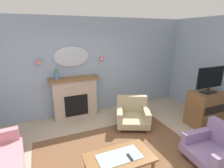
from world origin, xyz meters
The scene contains 14 objects.
floor centered at (0.00, 0.00, -0.05)m, with size 7.22×6.02×0.10m, color tan.
wall_back centered at (0.00, 2.56, 1.38)m, with size 7.22×0.10×2.76m, color #8C9EB2.
patterned_rug centered at (0.00, 0.20, 0.01)m, with size 3.20×2.40×0.01m, color brown.
fireplace centered at (-0.43, 2.34, 0.57)m, with size 1.36×0.36×1.16m.
mantel_vase_left centered at (-0.88, 2.31, 1.33)m, with size 0.11×0.11×0.35m.
wall_mirror centered at (-0.43, 2.48, 1.71)m, with size 0.96×0.06×0.56m, color #B2BCC6.
wall_sconce_left centered at (-1.28, 2.43, 1.66)m, with size 0.14×0.14×0.14m, color #D17066.
wall_sconce_right centered at (0.42, 2.43, 1.66)m, with size 0.14×0.14×0.14m, color #D17066.
coffee_table centered at (-0.25, -0.21, 0.38)m, with size 1.10×0.60×0.45m.
tv_remote centered at (-0.10, -0.30, 0.45)m, with size 0.04×0.16×0.02m, color black.
armchair_by_coffee_table centered at (1.57, -0.54, 0.31)m, with size 0.88×0.87×0.71m.
armchair_near_fireplace centered at (0.84, 1.29, 0.31)m, with size 1.07×1.08×0.71m.
tv_cabinet centered at (2.56, 0.56, 0.45)m, with size 0.80×0.57×0.90m.
tv_flatscreen centered at (2.56, 0.54, 1.25)m, with size 0.84×0.24×0.65m.
Camera 1 is at (-1.26, -2.31, 2.36)m, focal length 27.84 mm.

